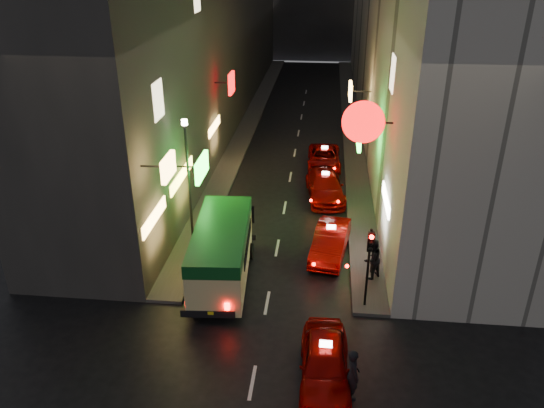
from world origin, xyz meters
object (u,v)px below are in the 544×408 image
(minibus, at_px, (222,247))
(pedestrian_crossing, at_px, (353,371))
(lamp_post, at_px, (188,175))
(taxi_near, at_px, (325,360))
(traffic_light, at_px, (370,253))

(minibus, distance_m, pedestrian_crossing, 8.25)
(minibus, xyz_separation_m, lamp_post, (-2.08, 3.06, 2.03))
(minibus, bearing_deg, pedestrian_crossing, -48.84)
(taxi_near, relative_size, lamp_post, 0.85)
(taxi_near, bearing_deg, pedestrian_crossing, -37.49)
(minibus, bearing_deg, taxi_near, -50.61)
(pedestrian_crossing, distance_m, lamp_post, 12.21)
(pedestrian_crossing, distance_m, traffic_light, 5.05)
(minibus, distance_m, taxi_near, 7.19)
(minibus, height_order, taxi_near, minibus)
(traffic_light, distance_m, lamp_post, 9.42)
(traffic_light, height_order, lamp_post, lamp_post)
(pedestrian_crossing, height_order, traffic_light, traffic_light)
(lamp_post, bearing_deg, pedestrian_crossing, -50.99)
(traffic_light, relative_size, lamp_post, 0.56)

